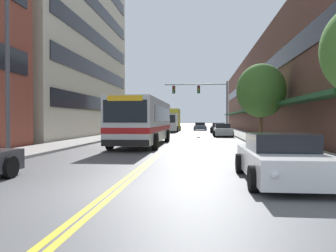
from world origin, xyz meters
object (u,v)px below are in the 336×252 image
at_px(car_slate_blue_moving_lead, 200,127).
at_px(traffic_signal_mast, 205,96).
at_px(street_tree_right_mid, 261,91).
at_px(city_bus, 144,120).
at_px(street_lamp_left_near, 18,51).
at_px(car_beige_parked_left_mid, 139,131).
at_px(car_white_parked_right_foreground, 281,159).
at_px(car_silver_parked_right_far, 223,130).
at_px(car_black_parked_right_mid, 218,128).
at_px(box_truck, 170,120).

bearing_deg(car_slate_blue_moving_lead, traffic_signal_mast, -87.84).
relative_size(car_slate_blue_moving_lead, street_tree_right_mid, 0.73).
height_order(city_bus, street_tree_right_mid, street_tree_right_mid).
xyz_separation_m(car_slate_blue_moving_lead, street_lamp_left_near, (-6.89, -42.23, 3.72)).
bearing_deg(car_beige_parked_left_mid, street_lamp_left_near, -91.40).
bearing_deg(car_white_parked_right_foreground, city_bus, 115.46).
xyz_separation_m(city_bus, car_silver_parked_right_far, (6.13, 12.16, -1.08)).
xyz_separation_m(traffic_signal_mast, street_lamp_left_near, (-7.44, -27.53, -0.23)).
bearing_deg(street_tree_right_mid, car_beige_parked_left_mid, 141.10).
distance_m(traffic_signal_mast, street_tree_right_mid, 14.93).
height_order(car_black_parked_right_mid, traffic_signal_mast, traffic_signal_mast).
bearing_deg(car_slate_blue_moving_lead, car_white_parked_right_foreground, -87.08).
xyz_separation_m(city_bus, traffic_signal_mast, (4.34, 17.39, 2.86)).
relative_size(box_truck, street_lamp_left_near, 1.07).
height_order(city_bus, box_truck, box_truck).
height_order(car_slate_blue_moving_lead, traffic_signal_mast, traffic_signal_mast).
xyz_separation_m(car_black_parked_right_mid, box_truck, (-6.78, 4.20, 1.06)).
relative_size(car_silver_parked_right_far, car_slate_blue_moving_lead, 1.06).
bearing_deg(street_tree_right_mid, traffic_signal_mast, 105.56).
bearing_deg(car_white_parked_right_foreground, car_beige_parked_left_mid, 109.37).
xyz_separation_m(car_silver_parked_right_far, street_tree_right_mid, (2.21, -9.14, 3.28)).
distance_m(city_bus, car_white_parked_right_foreground, 14.15).
distance_m(car_slate_blue_moving_lead, box_truck, 7.68).
relative_size(city_bus, car_silver_parked_right_far, 2.50).
xyz_separation_m(traffic_signal_mast, street_tree_right_mid, (4.00, -14.37, -0.66)).
distance_m(car_white_parked_right_foreground, street_tree_right_mid, 16.26).
distance_m(car_beige_parked_left_mid, street_lamp_left_near, 22.29).
xyz_separation_m(car_black_parked_right_mid, traffic_signal_mast, (-1.87, -4.26, 3.93)).
height_order(car_white_parked_right_foreground, street_tree_right_mid, street_tree_right_mid).
height_order(car_white_parked_right_foreground, box_truck, box_truck).
bearing_deg(street_lamp_left_near, street_tree_right_mid, 48.98).
relative_size(box_truck, street_tree_right_mid, 1.32).
bearing_deg(car_slate_blue_moving_lead, street_lamp_left_near, -99.26).
bearing_deg(street_lamp_left_near, traffic_signal_mast, 74.87).
bearing_deg(car_beige_parked_left_mid, car_white_parked_right_foreground, -70.63).
xyz_separation_m(city_bus, car_slate_blue_moving_lead, (3.78, 32.10, -1.09)).
relative_size(city_bus, street_tree_right_mid, 1.93).
distance_m(car_white_parked_right_foreground, street_lamp_left_near, 10.23).
bearing_deg(street_lamp_left_near, car_beige_parked_left_mid, 88.60).
distance_m(city_bus, car_slate_blue_moving_lead, 32.34).
xyz_separation_m(car_black_parked_right_mid, street_lamp_left_near, (-9.32, -31.80, 3.70)).
xyz_separation_m(car_beige_parked_left_mid, car_slate_blue_moving_lead, (6.35, 20.27, 0.05)).
xyz_separation_m(car_slate_blue_moving_lead, box_truck, (-4.35, -6.24, 1.08)).
distance_m(car_white_parked_right_foreground, car_silver_parked_right_far, 24.91).
bearing_deg(car_beige_parked_left_mid, car_black_parked_right_mid, 48.24).
bearing_deg(car_silver_parked_right_far, street_lamp_left_near, -112.48).
xyz_separation_m(car_beige_parked_left_mid, street_lamp_left_near, (-0.54, -21.96, 3.78)).
relative_size(city_bus, car_slate_blue_moving_lead, 2.65).
distance_m(car_beige_parked_left_mid, car_silver_parked_right_far, 8.70).
bearing_deg(street_tree_right_mid, car_black_parked_right_mid, 96.52).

